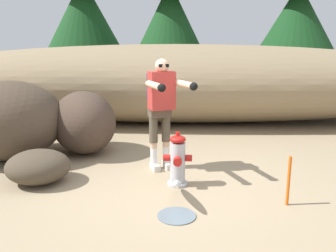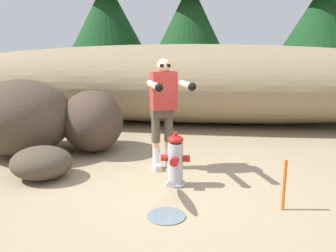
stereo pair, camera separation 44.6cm
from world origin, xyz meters
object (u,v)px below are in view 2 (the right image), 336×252
at_px(fire_hydrant, 175,161).
at_px(boulder_mid, 92,121).
at_px(utility_worker, 163,101).
at_px(boulder_small, 41,163).
at_px(survey_stake, 284,185).
at_px(boulder_large, 22,117).

relative_size(fire_hydrant, boulder_mid, 0.54).
xyz_separation_m(utility_worker, boulder_small, (-1.66, -0.59, -0.83)).
distance_m(utility_worker, boulder_mid, 1.71).
height_order(fire_hydrant, utility_worker, utility_worker).
distance_m(fire_hydrant, survey_stake, 1.42).
bearing_deg(utility_worker, survey_stake, 30.48).
height_order(boulder_mid, boulder_small, boulder_mid).
height_order(boulder_large, survey_stake, boulder_large).
bearing_deg(fire_hydrant, utility_worker, 112.08).
bearing_deg(boulder_large, survey_stake, -22.24).
height_order(utility_worker, boulder_small, utility_worker).
distance_m(fire_hydrant, boulder_mid, 2.20).
bearing_deg(boulder_mid, boulder_small, -100.46).
height_order(utility_worker, survey_stake, utility_worker).
bearing_deg(fire_hydrant, boulder_large, 158.39).
relative_size(utility_worker, boulder_mid, 1.22).
bearing_deg(survey_stake, boulder_large, 157.76).
xyz_separation_m(fire_hydrant, boulder_small, (-1.91, 0.03, -0.11)).
distance_m(utility_worker, survey_stake, 2.09).
relative_size(boulder_large, survey_stake, 2.91).
height_order(boulder_large, boulder_small, boulder_large).
xyz_separation_m(utility_worker, boulder_large, (-2.53, 0.49, -0.41)).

